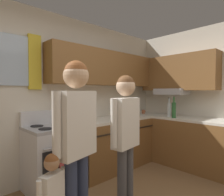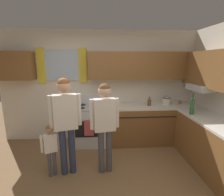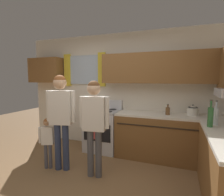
{
  "view_description": "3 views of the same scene",
  "coord_description": "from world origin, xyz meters",
  "px_view_note": "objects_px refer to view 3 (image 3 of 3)",
  "views": [
    {
      "loc": [
        -1.45,
        -0.96,
        1.38
      ],
      "look_at": [
        0.12,
        0.71,
        1.3
      ],
      "focal_mm": 30.9,
      "sensor_mm": 36.0,
      "label": 1
    },
    {
      "loc": [
        0.04,
        -2.15,
        1.9
      ],
      "look_at": [
        0.24,
        0.81,
        1.25
      ],
      "focal_mm": 26.9,
      "sensor_mm": 36.0,
      "label": 2
    },
    {
      "loc": [
        1.35,
        -2.02,
        1.59
      ],
      "look_at": [
        0.29,
        0.76,
        1.27
      ],
      "focal_mm": 28.72,
      "sensor_mm": 36.0,
      "label": 3
    }
  ],
  "objects_px": {
    "bottle_wine_green": "(210,116)",
    "cup_terracotta": "(212,114)",
    "adult_holding_child": "(61,111)",
    "small_child": "(47,137)",
    "stovetop_kettle": "(193,110)",
    "bottle_tall_clear": "(216,116)",
    "bottle_squat_brown": "(168,111)",
    "adult_in_plaid": "(94,117)",
    "stove_oven": "(103,129)"
  },
  "relations": [
    {
      "from": "bottle_wine_green",
      "to": "cup_terracotta",
      "type": "bearing_deg",
      "value": 79.49
    },
    {
      "from": "adult_holding_child",
      "to": "small_child",
      "type": "relative_size",
      "value": 1.83
    },
    {
      "from": "cup_terracotta",
      "to": "stovetop_kettle",
      "type": "relative_size",
      "value": 0.4
    },
    {
      "from": "stovetop_kettle",
      "to": "bottle_tall_clear",
      "type": "bearing_deg",
      "value": -67.1
    },
    {
      "from": "bottle_wine_green",
      "to": "small_child",
      "type": "height_order",
      "value": "bottle_wine_green"
    },
    {
      "from": "bottle_squat_brown",
      "to": "cup_terracotta",
      "type": "height_order",
      "value": "bottle_squat_brown"
    },
    {
      "from": "stovetop_kettle",
      "to": "adult_in_plaid",
      "type": "xyz_separation_m",
      "value": [
        -1.5,
        -1.15,
        -0.01
      ]
    },
    {
      "from": "bottle_squat_brown",
      "to": "adult_in_plaid",
      "type": "xyz_separation_m",
      "value": [
        -1.05,
        -1.04,
        0.0
      ]
    },
    {
      "from": "bottle_wine_green",
      "to": "adult_in_plaid",
      "type": "xyz_separation_m",
      "value": [
        -1.68,
        -0.35,
        -0.07
      ]
    },
    {
      "from": "bottle_wine_green",
      "to": "stovetop_kettle",
      "type": "xyz_separation_m",
      "value": [
        -0.18,
        0.8,
        -0.06
      ]
    },
    {
      "from": "bottle_tall_clear",
      "to": "adult_holding_child",
      "type": "relative_size",
      "value": 0.22
    },
    {
      "from": "cup_terracotta",
      "to": "small_child",
      "type": "distance_m",
      "value": 2.99
    },
    {
      "from": "adult_in_plaid",
      "to": "bottle_wine_green",
      "type": "bearing_deg",
      "value": 11.76
    },
    {
      "from": "stove_oven",
      "to": "bottle_squat_brown",
      "type": "height_order",
      "value": "bottle_squat_brown"
    },
    {
      "from": "bottle_tall_clear",
      "to": "stovetop_kettle",
      "type": "distance_m",
      "value": 0.7
    },
    {
      "from": "adult_in_plaid",
      "to": "bottle_tall_clear",
      "type": "bearing_deg",
      "value": 15.8
    },
    {
      "from": "bottle_tall_clear",
      "to": "bottle_wine_green",
      "type": "relative_size",
      "value": 0.93
    },
    {
      "from": "stove_oven",
      "to": "bottle_wine_green",
      "type": "relative_size",
      "value": 2.79
    },
    {
      "from": "stove_oven",
      "to": "adult_in_plaid",
      "type": "xyz_separation_m",
      "value": [
        0.32,
        -1.07,
        0.51
      ]
    },
    {
      "from": "adult_in_plaid",
      "to": "small_child",
      "type": "xyz_separation_m",
      "value": [
        -0.89,
        -0.05,
        -0.42
      ]
    },
    {
      "from": "bottle_tall_clear",
      "to": "bottle_wine_green",
      "type": "distance_m",
      "value": 0.18
    },
    {
      "from": "bottle_wine_green",
      "to": "adult_holding_child",
      "type": "bearing_deg",
      "value": -171.46
    },
    {
      "from": "bottle_squat_brown",
      "to": "bottle_wine_green",
      "type": "xyz_separation_m",
      "value": [
        0.63,
        -0.7,
        0.07
      ]
    },
    {
      "from": "bottle_tall_clear",
      "to": "bottle_wine_green",
      "type": "xyz_separation_m",
      "value": [
        -0.09,
        -0.15,
        0.01
      ]
    },
    {
      "from": "adult_holding_child",
      "to": "adult_in_plaid",
      "type": "relative_size",
      "value": 1.06
    },
    {
      "from": "stove_oven",
      "to": "bottle_squat_brown",
      "type": "bearing_deg",
      "value": -1.11
    },
    {
      "from": "adult_holding_child",
      "to": "adult_in_plaid",
      "type": "height_order",
      "value": "adult_holding_child"
    },
    {
      "from": "bottle_squat_brown",
      "to": "adult_holding_child",
      "type": "bearing_deg",
      "value": -148.22
    },
    {
      "from": "bottle_wine_green",
      "to": "stove_oven",
      "type": "bearing_deg",
      "value": 160.09
    },
    {
      "from": "bottle_squat_brown",
      "to": "adult_in_plaid",
      "type": "bearing_deg",
      "value": -135.14
    },
    {
      "from": "bottle_wine_green",
      "to": "stovetop_kettle",
      "type": "height_order",
      "value": "bottle_wine_green"
    },
    {
      "from": "bottle_squat_brown",
      "to": "bottle_tall_clear",
      "type": "distance_m",
      "value": 0.9
    },
    {
      "from": "bottle_squat_brown",
      "to": "bottle_tall_clear",
      "type": "relative_size",
      "value": 0.56
    },
    {
      "from": "stovetop_kettle",
      "to": "adult_in_plaid",
      "type": "height_order",
      "value": "adult_in_plaid"
    },
    {
      "from": "adult_holding_child",
      "to": "bottle_squat_brown",
      "type": "bearing_deg",
      "value": 31.78
    },
    {
      "from": "stovetop_kettle",
      "to": "adult_holding_child",
      "type": "distance_m",
      "value": 2.42
    },
    {
      "from": "bottle_wine_green",
      "to": "stovetop_kettle",
      "type": "distance_m",
      "value": 0.82
    },
    {
      "from": "cup_terracotta",
      "to": "adult_holding_child",
      "type": "xyz_separation_m",
      "value": [
        -2.46,
        -1.15,
        0.1
      ]
    },
    {
      "from": "bottle_tall_clear",
      "to": "adult_holding_child",
      "type": "xyz_separation_m",
      "value": [
        -2.4,
        -0.5,
        -0.0
      ]
    },
    {
      "from": "bottle_tall_clear",
      "to": "cup_terracotta",
      "type": "height_order",
      "value": "bottle_tall_clear"
    },
    {
      "from": "bottle_tall_clear",
      "to": "small_child",
      "type": "height_order",
      "value": "bottle_tall_clear"
    },
    {
      "from": "cup_terracotta",
      "to": "small_child",
      "type": "height_order",
      "value": "cup_terracotta"
    },
    {
      "from": "bottle_wine_green",
      "to": "cup_terracotta",
      "type": "distance_m",
      "value": 0.83
    },
    {
      "from": "adult_holding_child",
      "to": "small_child",
      "type": "height_order",
      "value": "adult_holding_child"
    },
    {
      "from": "cup_terracotta",
      "to": "adult_in_plaid",
      "type": "height_order",
      "value": "adult_in_plaid"
    },
    {
      "from": "adult_in_plaid",
      "to": "small_child",
      "type": "bearing_deg",
      "value": -176.7
    },
    {
      "from": "bottle_squat_brown",
      "to": "cup_terracotta",
      "type": "distance_m",
      "value": 0.78
    },
    {
      "from": "stovetop_kettle",
      "to": "adult_in_plaid",
      "type": "relative_size",
      "value": 0.18
    },
    {
      "from": "bottle_wine_green",
      "to": "adult_holding_child",
      "type": "distance_m",
      "value": 2.33
    },
    {
      "from": "bottle_tall_clear",
      "to": "adult_in_plaid",
      "type": "relative_size",
      "value": 0.24
    }
  ]
}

